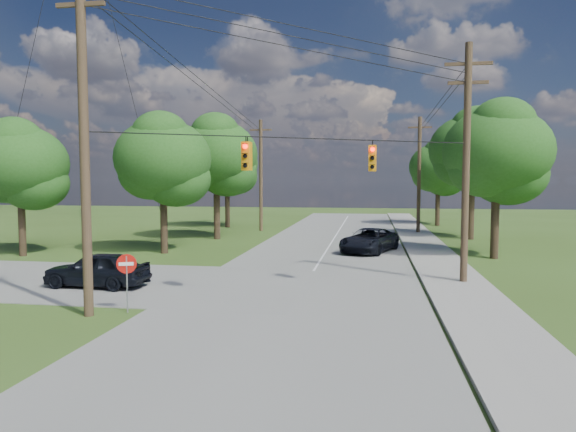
% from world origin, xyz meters
% --- Properties ---
extents(ground, '(140.00, 140.00, 0.00)m').
position_xyz_m(ground, '(0.00, 0.00, 0.00)').
color(ground, '#364F1A').
rests_on(ground, ground).
extents(main_road, '(10.00, 100.00, 0.03)m').
position_xyz_m(main_road, '(2.00, 5.00, 0.01)').
color(main_road, gray).
rests_on(main_road, ground).
extents(sidewalk_east, '(2.60, 100.00, 0.12)m').
position_xyz_m(sidewalk_east, '(8.70, 5.00, 0.06)').
color(sidewalk_east, gray).
rests_on(sidewalk_east, ground).
extents(pole_sw, '(2.00, 0.32, 12.00)m').
position_xyz_m(pole_sw, '(-4.60, 0.40, 6.23)').
color(pole_sw, '#4D3B27').
rests_on(pole_sw, ground).
extents(pole_ne, '(2.00, 0.32, 10.50)m').
position_xyz_m(pole_ne, '(8.90, 8.00, 5.47)').
color(pole_ne, '#4D3B27').
rests_on(pole_ne, ground).
extents(pole_north_e, '(2.00, 0.32, 10.00)m').
position_xyz_m(pole_north_e, '(8.90, 30.00, 5.13)').
color(pole_north_e, '#4D3B27').
rests_on(pole_north_e, ground).
extents(pole_north_w, '(2.00, 0.32, 10.00)m').
position_xyz_m(pole_north_w, '(-5.00, 30.00, 5.13)').
color(pole_north_w, '#4D3B27').
rests_on(pole_north_w, ground).
extents(power_lines, '(13.93, 29.62, 4.93)m').
position_xyz_m(power_lines, '(1.50, 11.54, 9.15)').
color(power_lines, black).
rests_on(power_lines, ground).
extents(traffic_signals, '(4.91, 3.27, 1.05)m').
position_xyz_m(traffic_signals, '(2.55, 4.43, 5.50)').
color(traffic_signals, orange).
rests_on(traffic_signals, ground).
extents(radio_mast, '(0.70, 0.70, 45.00)m').
position_xyz_m(radio_mast, '(-32.00, 46.00, 22.50)').
color(radio_mast, gray).
rests_on(radio_mast, ground).
extents(tree_w_near, '(6.00, 6.00, 8.40)m').
position_xyz_m(tree_w_near, '(-8.00, 15.00, 5.92)').
color(tree_w_near, '#433121').
rests_on(tree_w_near, ground).
extents(tree_w_mid, '(6.40, 6.40, 9.22)m').
position_xyz_m(tree_w_mid, '(-7.00, 23.00, 6.58)').
color(tree_w_mid, '#433121').
rests_on(tree_w_mid, ground).
extents(tree_w_far, '(6.00, 6.00, 8.73)m').
position_xyz_m(tree_w_far, '(-9.00, 33.00, 6.25)').
color(tree_w_far, '#433121').
rests_on(tree_w_far, ground).
extents(tree_e_near, '(6.20, 6.20, 8.81)m').
position_xyz_m(tree_e_near, '(12.00, 16.00, 6.25)').
color(tree_e_near, '#433121').
rests_on(tree_e_near, ground).
extents(tree_e_mid, '(6.60, 6.60, 9.64)m').
position_xyz_m(tree_e_mid, '(12.50, 26.00, 6.91)').
color(tree_e_mid, '#433121').
rests_on(tree_e_mid, ground).
extents(tree_e_far, '(5.80, 5.80, 8.32)m').
position_xyz_m(tree_e_far, '(11.50, 38.00, 5.92)').
color(tree_e_far, '#433121').
rests_on(tree_e_far, ground).
extents(tree_cross_n, '(5.60, 5.60, 7.91)m').
position_xyz_m(tree_cross_n, '(-16.00, 12.50, 5.59)').
color(tree_cross_n, '#433121').
rests_on(tree_cross_n, ground).
extents(car_cross_dark, '(4.50, 1.95, 1.51)m').
position_xyz_m(car_cross_dark, '(-6.74, 4.75, 0.79)').
color(car_cross_dark, black).
rests_on(car_cross_dark, cross_road).
extents(car_main_north, '(4.18, 5.89, 1.49)m').
position_xyz_m(car_main_north, '(4.75, 17.45, 0.78)').
color(car_main_north, black).
rests_on(car_main_north, main_road).
extents(do_not_enter_sign, '(0.65, 0.27, 2.05)m').
position_xyz_m(do_not_enter_sign, '(-3.50, 1.00, 1.52)').
color(do_not_enter_sign, gray).
rests_on(do_not_enter_sign, ground).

